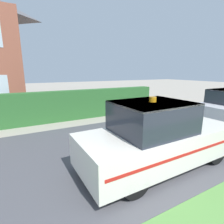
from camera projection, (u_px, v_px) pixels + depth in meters
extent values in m
cube|color=#4C4C51|center=(104.00, 150.00, 5.63)|extent=(28.00, 5.62, 0.01)
cube|color=#2D662D|center=(86.00, 104.00, 9.44)|extent=(8.31, 0.54, 1.52)
cylinder|color=black|center=(216.00, 152.00, 4.75)|extent=(0.67, 0.21, 0.66)
cylinder|color=black|center=(172.00, 135.00, 6.03)|extent=(0.67, 0.21, 0.66)
cylinder|color=black|center=(135.00, 182.00, 3.45)|extent=(0.67, 0.21, 0.66)
cylinder|color=black|center=(102.00, 152.00, 4.73)|extent=(0.67, 0.21, 0.66)
cube|color=silver|center=(159.00, 143.00, 4.68)|extent=(4.40, 1.76, 0.80)
cube|color=#232833|center=(152.00, 117.00, 4.36)|extent=(1.83, 1.56, 0.76)
cube|color=silver|center=(153.00, 103.00, 4.27)|extent=(1.83, 1.56, 0.04)
cube|color=red|center=(187.00, 154.00, 3.94)|extent=(4.16, 0.06, 0.07)
cube|color=red|center=(139.00, 132.00, 5.40)|extent=(4.16, 0.06, 0.07)
cylinder|color=orange|center=(153.00, 99.00, 4.25)|extent=(0.18, 0.18, 0.13)
cylinder|color=black|center=(201.00, 114.00, 9.02)|extent=(0.58, 0.21, 0.58)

